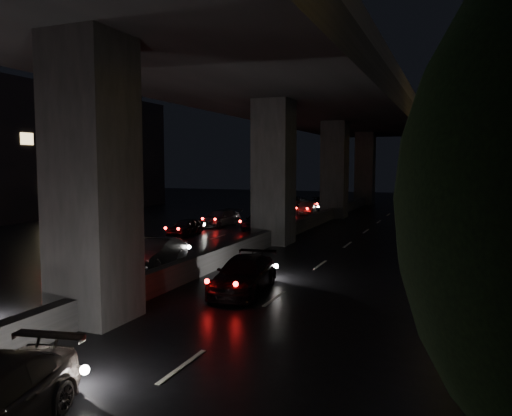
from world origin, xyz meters
The scene contains 17 objects.
ground centered at (0.00, 0.00, 0.00)m, with size 120.00×120.00×0.00m, color black.
viaduct centered at (0.00, 5.00, 8.34)m, with size 12.00×80.00×10.50m.
median_barrier centered at (0.00, 5.00, 0.42)m, with size 0.45×70.00×0.85m, color #2D2D30.
building_left centered at (-27.00, 15.00, 5.50)m, with size 12.00×24.00×11.00m, color black.
tree_b centered at (11.00, -4.00, 4.20)m, with size 3.80×3.80×6.12m.
tree_c centered at (11.00, 12.00, 4.20)m, with size 3.80×3.80×6.12m.
tree_d centered at (11.00, 28.00, 4.20)m, with size 3.80×3.80×6.12m.
streetlight_far centered at (10.97, 18.00, 5.66)m, with size 2.52×0.44×9.00m.
car_3 centered at (2.69, -5.53, 0.60)m, with size 1.69×4.15×1.20m, color black.
car_4 centered at (-6.03, -3.55, 0.57)m, with size 1.21×3.46×1.14m, color black.
car_5 centered at (-2.48, -3.16, 0.63)m, with size 1.34×3.84×1.26m, color black.
car_6 centered at (-6.17, 5.82, 0.53)m, with size 1.26×3.12×1.06m, color black.
car_7 centered at (-6.28, 10.95, 0.58)m, with size 1.62×3.99×1.16m, color #262629.
car_8 centered at (-2.91, 10.05, 0.64)m, with size 1.50×3.73×1.27m, color black.
car_9 centered at (-2.73, 21.36, 0.58)m, with size 1.23×3.53×1.16m, color #5C544F.
car_10 centered at (-3.08, 25.99, 0.64)m, with size 2.12×4.60×1.28m, color black.
car_11 centered at (-6.13, 28.69, 0.53)m, with size 1.77×3.84×1.07m, color black.
Camera 1 is at (9.47, -21.27, 4.44)m, focal length 35.00 mm.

